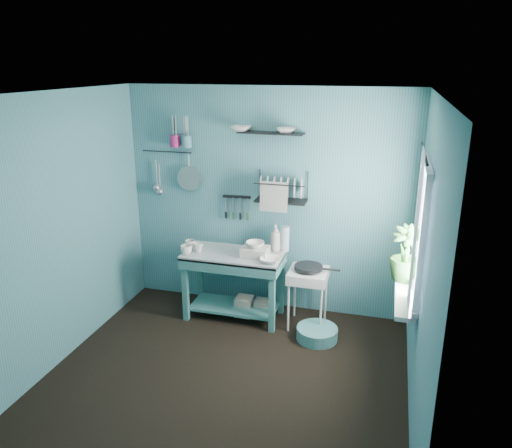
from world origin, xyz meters
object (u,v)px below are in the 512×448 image
(hotplate_stand, at_px, (307,298))
(frying_pan, at_px, (308,267))
(mug_right, at_px, (190,245))
(utensil_cup_teal, at_px, (187,141))
(potted_plant, at_px, (406,254))
(mug_left, at_px, (186,250))
(mug_mid, at_px, (198,248))
(work_counter, at_px, (234,285))
(water_bottle, at_px, (285,239))
(utensil_cup_magenta, at_px, (175,141))
(soap_bottle, at_px, (276,238))
(floor_basin, at_px, (317,333))
(storage_tin_small, at_px, (262,308))
(colander, at_px, (189,178))
(wash_tub, at_px, (255,252))
(dish_rack, at_px, (281,187))
(storage_tin_large, at_px, (244,306))

(hotplate_stand, height_order, frying_pan, frying_pan)
(mug_right, distance_m, utensil_cup_teal, 1.14)
(utensil_cup_teal, relative_size, potted_plant, 0.26)
(mug_left, xyz_separation_m, mug_mid, (0.10, 0.10, -0.00))
(work_counter, relative_size, water_bottle, 3.83)
(utensil_cup_magenta, bearing_deg, potted_plant, -15.39)
(soap_bottle, bearing_deg, floor_basin, -38.63)
(utensil_cup_teal, xyz_separation_m, storage_tin_small, (0.93, -0.24, -1.79))
(mug_right, distance_m, storage_tin_small, 1.07)
(utensil_cup_magenta, height_order, colander, utensil_cup_magenta)
(mug_mid, distance_m, soap_bottle, 0.85)
(utensil_cup_magenta, height_order, storage_tin_small, utensil_cup_magenta)
(wash_tub, bearing_deg, mug_mid, -176.37)
(mug_right, relative_size, soap_bottle, 0.41)
(floor_basin, bearing_deg, dish_rack, 135.36)
(mug_right, height_order, floor_basin, mug_right)
(colander, bearing_deg, storage_tin_small, -15.94)
(dish_rack, bearing_deg, mug_mid, -166.63)
(soap_bottle, bearing_deg, mug_right, -167.74)
(mug_right, distance_m, water_bottle, 1.05)
(wash_tub, relative_size, utensil_cup_magenta, 2.15)
(mug_left, xyz_separation_m, dish_rack, (0.94, 0.43, 0.65))
(mug_mid, bearing_deg, mug_left, -135.00)
(work_counter, height_order, frying_pan, work_counter)
(potted_plant, bearing_deg, water_bottle, 154.21)
(storage_tin_small, xyz_separation_m, floor_basin, (0.67, -0.32, -0.04))
(hotplate_stand, distance_m, colander, 1.88)
(dish_rack, bearing_deg, floor_basin, -52.49)
(utensil_cup_teal, bearing_deg, mug_right, -68.00)
(utensil_cup_teal, bearing_deg, wash_tub, -20.93)
(hotplate_stand, height_order, storage_tin_large, hotplate_stand)
(colander, relative_size, storage_tin_large, 1.27)
(soap_bottle, distance_m, potted_plant, 1.47)
(water_bottle, bearing_deg, mug_mid, -162.72)
(mug_right, height_order, storage_tin_small, mug_right)
(dish_rack, distance_m, storage_tin_small, 1.38)
(soap_bottle, bearing_deg, mug_left, -158.20)
(work_counter, bearing_deg, mug_left, -168.27)
(hotplate_stand, bearing_deg, water_bottle, 141.23)
(colander, bearing_deg, soap_bottle, -7.90)
(hotplate_stand, bearing_deg, storage_tin_small, 168.42)
(mug_right, xyz_separation_m, utensil_cup_magenta, (-0.27, 0.32, 1.09))
(mug_left, xyz_separation_m, potted_plant, (2.24, -0.22, 0.28))
(mug_mid, bearing_deg, dish_rack, 21.21)
(frying_pan, relative_size, utensil_cup_teal, 2.31)
(wash_tub, relative_size, frying_pan, 0.93)
(wash_tub, height_order, storage_tin_large, wash_tub)
(soap_bottle, bearing_deg, storage_tin_small, -135.00)
(utensil_cup_magenta, bearing_deg, utensil_cup_teal, 0.00)
(water_bottle, bearing_deg, wash_tub, -138.37)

